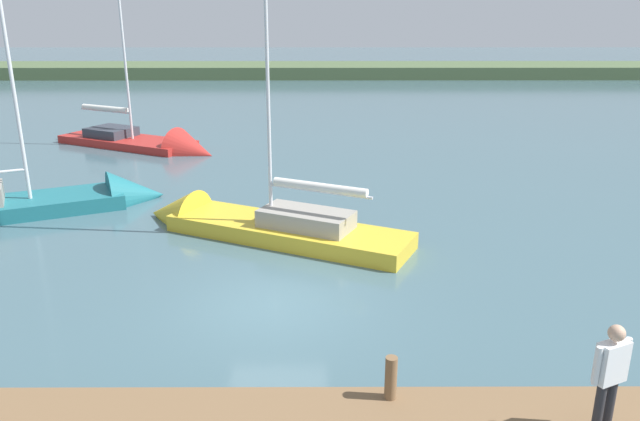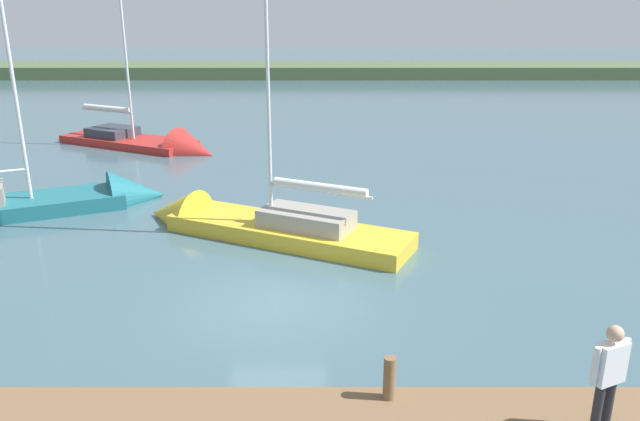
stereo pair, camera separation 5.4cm
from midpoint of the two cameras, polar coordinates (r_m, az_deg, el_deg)
ground_plane at (r=14.70m, az=-4.16°, el=-8.68°), size 200.00×200.00×0.00m
far_shoreline at (r=64.59m, az=-0.96°, el=12.42°), size 180.00×8.00×2.40m
mooring_post_near at (r=10.16m, az=6.64°, el=-15.24°), size 0.20×0.20×0.74m
sailboat_outer_mooring at (r=31.72m, az=-15.03°, el=5.75°), size 9.06×6.21×9.89m
sailboat_near_dock at (r=19.18m, az=-6.55°, el=-1.46°), size 8.93×5.66×11.27m
sailboat_mid_channel at (r=23.14m, az=-24.01°, el=0.48°), size 9.28×5.78×11.45m
person_on_dock at (r=9.92m, az=25.45°, el=-13.46°), size 0.62×0.40×1.78m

